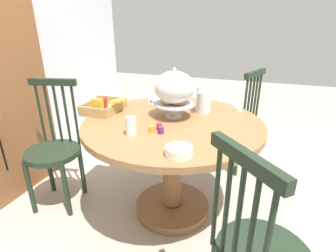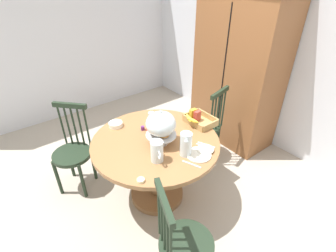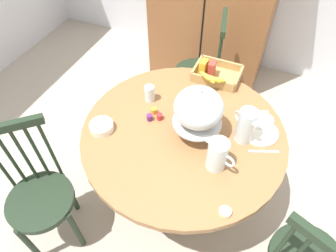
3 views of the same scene
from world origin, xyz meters
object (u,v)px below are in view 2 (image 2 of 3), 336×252
at_px(pastry_stand_with_dome, 161,125).
at_px(drinking_glass, 151,117).
at_px(dining_table, 156,158).
at_px(china_plate_large, 199,155).
at_px(windsor_chair_facing_door, 206,127).
at_px(china_plate_small, 205,149).
at_px(windsor_chair_by_cabinet, 183,245).
at_px(milk_pitcher, 157,152).
at_px(orange_juice_pitcher, 186,145).
at_px(cereal_basket, 198,119).
at_px(butter_dish, 141,180).
at_px(windsor_chair_near_window, 73,153).
at_px(cereal_bowl, 116,124).
at_px(wooden_armoire, 238,71).

xyz_separation_m(pastry_stand_with_dome, drinking_glass, (-0.37, 0.15, -0.14)).
distance_m(dining_table, china_plate_large, 0.49).
bearing_deg(pastry_stand_with_dome, windsor_chair_facing_door, 106.57).
bearing_deg(china_plate_small, windsor_chair_by_cabinet, -55.01).
relative_size(dining_table, milk_pitcher, 6.39).
height_order(orange_juice_pitcher, milk_pitcher, orange_juice_pitcher).
height_order(orange_juice_pitcher, cereal_basket, orange_juice_pitcher).
relative_size(dining_table, butter_dish, 20.17).
bearing_deg(windsor_chair_by_cabinet, dining_table, 156.75).
bearing_deg(china_plate_large, windsor_chair_near_window, -144.85).
xyz_separation_m(windsor_chair_near_window, orange_juice_pitcher, (1.01, 0.69, 0.39)).
bearing_deg(dining_table, pastry_stand_with_dome, 12.41).
xyz_separation_m(orange_juice_pitcher, china_plate_large, (0.08, 0.08, -0.09)).
relative_size(dining_table, cereal_basket, 3.83).
bearing_deg(china_plate_large, cereal_bowl, -158.08).
xyz_separation_m(windsor_chair_near_window, china_plate_large, (1.09, 0.77, 0.29)).
distance_m(windsor_chair_near_window, milk_pitcher, 1.09).
distance_m(windsor_chair_by_cabinet, cereal_bowl, 1.33).
distance_m(cereal_basket, drinking_glass, 0.48).
distance_m(china_plate_large, china_plate_small, 0.09).
xyz_separation_m(cereal_basket, cereal_bowl, (-0.46, -0.71, -0.02)).
relative_size(windsor_chair_facing_door, drinking_glass, 8.86).
bearing_deg(windsor_chair_near_window, dining_table, 41.52).
xyz_separation_m(cereal_basket, drinking_glass, (-0.31, -0.37, 0.01)).
bearing_deg(windsor_chair_by_cabinet, wooden_armoire, 121.23).
bearing_deg(orange_juice_pitcher, china_plate_large, 45.07).
distance_m(dining_table, windsor_chair_facing_door, 0.91).
bearing_deg(windsor_chair_facing_door, dining_table, -78.09).
height_order(dining_table, windsor_chair_facing_door, windsor_chair_facing_door).
distance_m(pastry_stand_with_dome, milk_pitcher, 0.27).
distance_m(windsor_chair_facing_door, cereal_basket, 0.52).
distance_m(dining_table, drinking_glass, 0.43).
bearing_deg(pastry_stand_with_dome, milk_pitcher, -44.55).
bearing_deg(wooden_armoire, pastry_stand_with_dome, -75.65).
distance_m(windsor_chair_by_cabinet, pastry_stand_with_dome, 0.98).
height_order(milk_pitcher, drinking_glass, milk_pitcher).
bearing_deg(cereal_bowl, orange_juice_pitcher, 18.80).
xyz_separation_m(china_plate_large, cereal_bowl, (-0.86, -0.35, 0.02)).
distance_m(windsor_chair_by_cabinet, windsor_chair_facing_door, 1.61).
height_order(dining_table, pastry_stand_with_dome, pastry_stand_with_dome).
bearing_deg(china_plate_small, orange_juice_pitcher, -112.44).
height_order(dining_table, drinking_glass, drinking_glass).
height_order(china_plate_large, butter_dish, butter_dish).
relative_size(windsor_chair_facing_door, cereal_basket, 3.09).
distance_m(windsor_chair_by_cabinet, milk_pitcher, 0.72).
relative_size(china_plate_large, china_plate_small, 1.47).
bearing_deg(cereal_basket, china_plate_large, -42.39).
xyz_separation_m(windsor_chair_facing_door, butter_dish, (0.56, -1.28, 0.30)).
bearing_deg(pastry_stand_with_dome, windsor_chair_by_cabinet, -26.16).
distance_m(wooden_armoire, milk_pitcher, 1.79).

